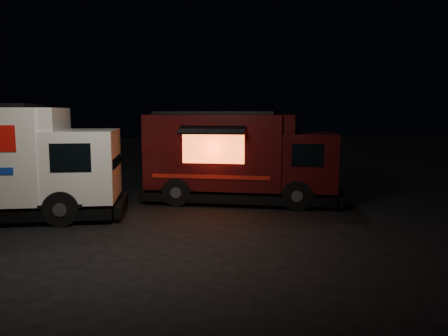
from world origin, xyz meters
TOP-DOWN VIEW (x-y plane):
  - ground at (0.00, 0.00)m, footprint 80.00×80.00m
  - red_truck at (2.84, 1.82)m, footprint 7.18×4.48m

SIDE VIEW (x-z plane):
  - ground at x=0.00m, z-range 0.00..0.00m
  - red_truck at x=2.84m, z-range 0.00..3.14m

